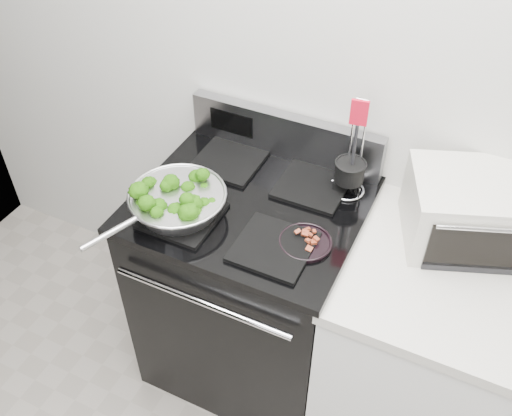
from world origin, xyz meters
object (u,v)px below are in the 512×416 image
Objects in this scene: gas_range at (251,286)px; bacon_plate at (305,240)px; utensil_holder at (349,176)px; toaster_oven at (473,211)px; skillet at (177,201)px.

gas_range is 6.47× the size of bacon_plate.
utensil_holder is (0.29, 0.20, 0.53)m from gas_range.
gas_range is 0.55m from bacon_plate.
bacon_plate is 0.35× the size of toaster_oven.
toaster_oven is (0.71, 0.18, 0.55)m from gas_range.
skillet is at bearing -140.47° from gas_range.
toaster_oven is (0.42, -0.02, 0.02)m from utensil_holder.
toaster_oven is at bearing -11.69° from utensil_holder.
skillet is 0.45m from bacon_plate.
skillet is 1.03× the size of toaster_oven.
utensil_holder is at bearing 83.34° from bacon_plate.
bacon_plate is at bearing -168.62° from toaster_oven.
skillet is 0.60m from utensil_holder.
bacon_plate is at bearing -105.41° from utensil_holder.
toaster_oven is at bearing 31.99° from bacon_plate.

